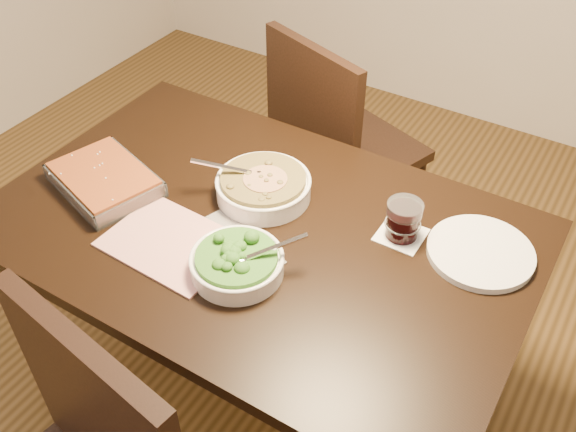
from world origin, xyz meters
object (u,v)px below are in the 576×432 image
at_px(stew_bowl, 263,186).
at_px(broccoli_bowl, 237,263).
at_px(table, 259,251).
at_px(dinner_plate, 480,252).
at_px(chair_far, 335,143).
at_px(wine_tumbler, 403,219).
at_px(baking_dish, 105,180).

xyz_separation_m(stew_bowl, broccoli_bowl, (0.10, -0.27, -0.00)).
relative_size(table, stew_bowl, 5.21).
xyz_separation_m(dinner_plate, chair_far, (-0.68, 0.52, -0.23)).
relative_size(stew_bowl, wine_tumbler, 2.65).
bearing_deg(broccoli_bowl, wine_tumbler, 48.84).
relative_size(wine_tumbler, dinner_plate, 0.38).
height_order(stew_bowl, broccoli_bowl, stew_bowl).
bearing_deg(table, stew_bowl, 116.15).
distance_m(table, baking_dish, 0.48).
height_order(broccoli_bowl, wine_tumbler, wine_tumbler).
bearing_deg(wine_tumbler, dinner_plate, 10.70).
bearing_deg(wine_tumbler, table, -154.19).
height_order(stew_bowl, dinner_plate, stew_bowl).
xyz_separation_m(broccoli_bowl, dinner_plate, (0.48, 0.36, -0.02)).
relative_size(broccoli_bowl, dinner_plate, 0.86).
bearing_deg(table, dinner_plate, 20.53).
bearing_deg(baking_dish, broccoli_bowl, 8.99).
xyz_separation_m(table, chair_far, (-0.15, 0.72, -0.12)).
bearing_deg(broccoli_bowl, stew_bowl, 110.70).
height_order(wine_tumbler, dinner_plate, wine_tumbler).
height_order(table, chair_far, chair_far).
distance_m(table, dinner_plate, 0.58).
height_order(broccoli_bowl, chair_far, chair_far).
bearing_deg(table, wine_tumbler, 25.81).
bearing_deg(broccoli_bowl, chair_far, 102.61).
bearing_deg(table, chair_far, 101.63).
xyz_separation_m(table, baking_dish, (-0.45, -0.09, 0.12)).
bearing_deg(stew_bowl, baking_dish, -153.35).
bearing_deg(baking_dish, chair_far, 86.93).
xyz_separation_m(baking_dish, dinner_plate, (0.98, 0.29, -0.02)).
bearing_deg(stew_bowl, dinner_plate, 8.68).
distance_m(broccoli_bowl, dinner_plate, 0.60).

